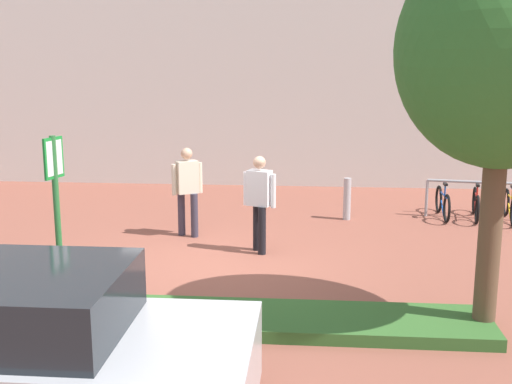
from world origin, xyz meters
The scene contains 10 objects.
ground_plane centered at (0.00, 0.00, 0.00)m, with size 60.00×60.00×0.00m, color brown.
planter_strip centered at (0.34, -2.34, 0.08)m, with size 7.00×1.10×0.16m, color #336028.
tree_sidewalk centered at (3.73, -2.26, 3.43)m, with size 2.51×2.51×4.83m.
parking_sign_post centered at (-1.68, -2.34, 1.58)m, with size 0.12×0.36×2.42m.
bike_at_sign centered at (-1.76, -2.19, 0.35)m, with size 1.68×0.42×0.86m.
bike_rack_cluster centered at (5.08, 3.66, 0.35)m, with size 2.09×1.74×0.83m.
bollard_steel centered at (2.33, 3.37, 0.45)m, with size 0.16×0.16×0.90m, color #ADADB2.
person_casual_tan centered at (0.66, 0.86, 0.98)m, with size 0.58×0.38×1.72m.
person_shirt_white centered at (-0.80, 1.80, 0.98)m, with size 0.54×0.41×1.72m.
car_silver_sedan centered at (-1.13, -4.90, 0.76)m, with size 4.30×2.02×1.54m.
Camera 1 is at (1.52, -10.02, 3.34)m, focal length 44.92 mm.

